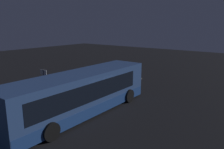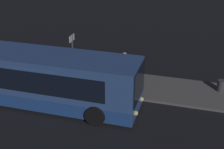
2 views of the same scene
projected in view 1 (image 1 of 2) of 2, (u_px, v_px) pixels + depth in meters
ground at (90, 110)px, 15.11m from camera, size 80.00×80.00×0.00m
platform at (60, 100)px, 16.99m from camera, size 20.00×3.19×0.13m
bus_lead at (81, 94)px, 14.23m from camera, size 11.28×2.80×2.78m
passenger_boarding at (58, 92)px, 16.00m from camera, size 0.43×0.43×1.58m
passenger_waiting at (86, 78)px, 19.49m from camera, size 0.64×0.48×1.81m
passenger_with_bags at (95, 78)px, 20.13m from camera, size 0.54×0.66×1.65m
suitcase at (86, 83)px, 20.22m from camera, size 0.33×0.22×0.93m
sign_post at (44, 80)px, 17.05m from camera, size 0.10×0.75×2.30m
trash_bin at (119, 74)px, 24.10m from camera, size 0.44×0.44×0.65m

